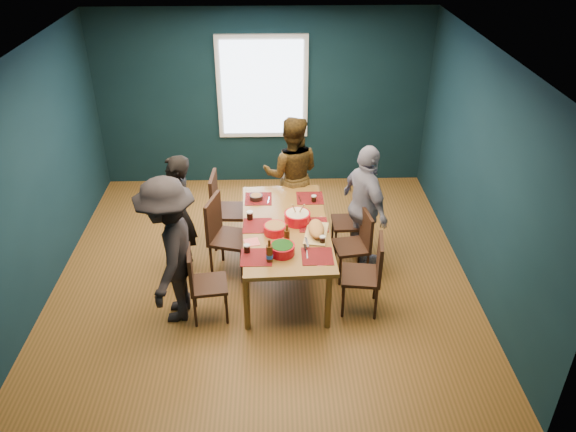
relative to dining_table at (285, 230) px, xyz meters
name	(u,v)px	position (x,y,z in m)	size (l,w,h in m)	color
room	(261,162)	(-0.28, 0.40, 0.69)	(5.01, 5.01, 2.71)	#955F2B
dining_table	(285,230)	(0.00, 0.00, 0.00)	(1.06, 2.00, 0.75)	brown
chair_left_far	(223,205)	(-0.79, 0.80, -0.09)	(0.48, 0.48, 1.00)	black
chair_left_mid	(223,230)	(-0.75, 0.17, -0.09)	(0.56, 0.56, 1.00)	black
chair_left_near	(201,279)	(-0.93, -0.68, -0.17)	(0.44, 0.44, 0.87)	black
chair_right_far	(355,217)	(0.90, 0.55, -0.16)	(0.41, 0.41, 0.89)	black
chair_right_mid	(358,240)	(0.87, 0.03, -0.17)	(0.45, 0.45, 0.87)	black
chair_right_near	(369,270)	(0.90, -0.61, -0.14)	(0.47, 0.47, 0.92)	black
person_far_left	(179,216)	(-1.26, 0.21, 0.09)	(0.56, 0.37, 1.54)	black
person_back	(292,174)	(0.11, 1.20, 0.13)	(0.78, 0.61, 1.61)	black
person_right	(365,207)	(0.97, 0.33, 0.11)	(0.92, 0.39, 1.58)	white
person_near_left	(170,251)	(-1.23, -0.64, 0.17)	(1.09, 0.63, 1.69)	black
bowl_salad	(275,229)	(-0.12, -0.16, 0.13)	(0.26, 0.26, 0.11)	red
bowl_dumpling	(297,217)	(0.14, 0.07, 0.14)	(0.31, 0.31, 0.29)	red
bowl_herbs	(282,249)	(-0.05, -0.58, 0.13)	(0.27, 0.27, 0.12)	red
cutting_board	(316,230)	(0.34, -0.21, 0.13)	(0.33, 0.62, 0.13)	#DABD75
small_bowl	(256,197)	(-0.35, 0.62, 0.11)	(0.16, 0.16, 0.07)	black
beer_bottle_a	(269,254)	(-0.18, -0.71, 0.17)	(0.07, 0.07, 0.27)	#42230B
beer_bottle_b	(287,236)	(0.01, -0.38, 0.17)	(0.06, 0.06, 0.24)	#42230B
cola_glass_a	(247,248)	(-0.42, -0.54, 0.12)	(0.07, 0.07, 0.10)	black
cola_glass_b	(322,240)	(0.40, -0.39, 0.12)	(0.07, 0.07, 0.09)	black
cola_glass_c	(314,198)	(0.37, 0.55, 0.12)	(0.06, 0.06, 0.09)	black
cola_glass_d	(250,215)	(-0.41, 0.14, 0.13)	(0.08, 0.08, 0.11)	black
napkin_a	(318,221)	(0.39, 0.09, 0.07)	(0.15, 0.15, 0.00)	#F76868
napkin_b	(252,242)	(-0.38, -0.35, 0.07)	(0.16, 0.16, 0.00)	#F76868
napkin_c	(323,262)	(0.37, -0.74, 0.07)	(0.13, 0.13, 0.00)	#F76868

